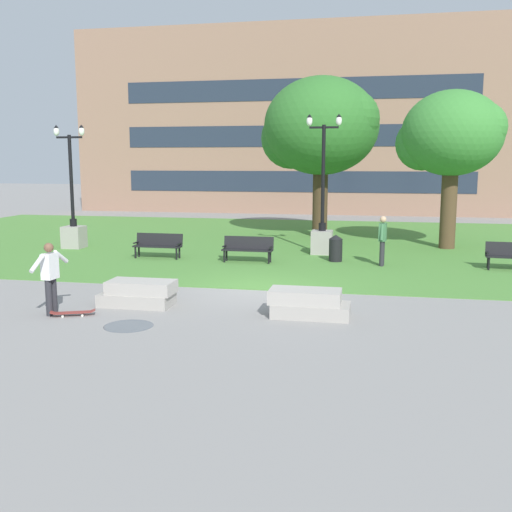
% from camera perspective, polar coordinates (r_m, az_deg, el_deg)
% --- Properties ---
extents(ground_plane, '(140.00, 140.00, 0.00)m').
position_cam_1_polar(ground_plane, '(16.80, 0.09, -3.28)').
color(ground_plane, gray).
extents(grass_lawn, '(40.00, 20.00, 0.02)m').
position_cam_1_polar(grass_lawn, '(26.53, 4.28, 1.29)').
color(grass_lawn, '#4C8438').
rests_on(grass_lawn, ground).
extents(concrete_block_center, '(1.86, 0.90, 0.64)m').
position_cam_1_polar(concrete_block_center, '(15.25, -11.10, -3.54)').
color(concrete_block_center, '#9E9991').
rests_on(concrete_block_center, ground).
extents(concrete_block_left, '(1.87, 0.90, 0.64)m').
position_cam_1_polar(concrete_block_left, '(13.99, 5.00, -4.55)').
color(concrete_block_left, '#9E9991').
rests_on(concrete_block_left, ground).
extents(person_skateboarder, '(0.27, 1.51, 1.71)m').
position_cam_1_polar(person_skateboarder, '(14.78, -19.02, -1.64)').
color(person_skateboarder, '#28282D').
rests_on(person_skateboarder, ground).
extents(skateboard, '(1.02, 0.58, 0.14)m').
position_cam_1_polar(skateboard, '(14.67, -17.05, -5.17)').
color(skateboard, maroon).
rests_on(skateboard, ground).
extents(puddle, '(1.09, 1.09, 0.01)m').
position_cam_1_polar(puddle, '(13.52, -12.04, -6.53)').
color(puddle, '#47515B').
rests_on(puddle, ground).
extents(park_bench_near_left, '(1.80, 0.53, 0.90)m').
position_cam_1_polar(park_bench_near_left, '(21.27, -0.77, 0.82)').
color(park_bench_near_left, black).
rests_on(park_bench_near_left, grass_lawn).
extents(park_bench_near_right, '(1.81, 0.56, 0.90)m').
position_cam_1_polar(park_bench_near_right, '(22.46, -9.29, 1.14)').
color(park_bench_near_right, black).
rests_on(park_bench_near_right, grass_lawn).
extents(lamp_post_right, '(1.32, 0.80, 5.00)m').
position_cam_1_polar(lamp_post_right, '(25.78, -17.00, 2.98)').
color(lamp_post_right, gray).
rests_on(lamp_post_right, grass_lawn).
extents(lamp_post_left, '(1.32, 0.80, 5.30)m').
position_cam_1_polar(lamp_post_left, '(23.20, 6.33, 2.82)').
color(lamp_post_left, gray).
rests_on(lamp_post_left, grass_lawn).
extents(tree_far_right, '(4.22, 4.01, 6.37)m').
position_cam_1_polar(tree_far_right, '(25.70, 18.07, 10.86)').
color(tree_far_right, '#4C3823').
rests_on(tree_far_right, grass_lawn).
extents(tree_far_left, '(5.57, 5.31, 7.41)m').
position_cam_1_polar(tree_far_left, '(28.51, 6.11, 12.05)').
color(tree_far_left, '#42301E').
rests_on(tree_far_left, grass_lawn).
extents(trash_bin, '(0.49, 0.49, 0.96)m').
position_cam_1_polar(trash_bin, '(21.60, 7.60, 0.77)').
color(trash_bin, black).
rests_on(trash_bin, grass_lawn).
extents(person_bystander_near_lawn, '(0.29, 0.63, 1.71)m').
position_cam_1_polar(person_bystander_near_lawn, '(20.88, 11.96, 1.70)').
color(person_bystander_near_lawn, '#28282D').
rests_on(person_bystander_near_lawn, grass_lawn).
extents(building_facade_distant, '(31.09, 1.03, 12.57)m').
position_cam_1_polar(building_facade_distant, '(41.03, 3.86, 12.81)').
color(building_facade_distant, '#8E6B56').
rests_on(building_facade_distant, ground).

